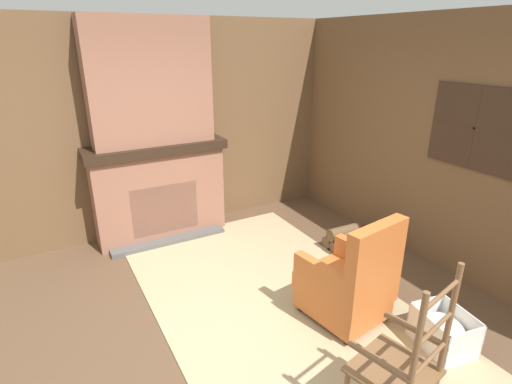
# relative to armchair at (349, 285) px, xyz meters

# --- Properties ---
(ground_plane) EXTENTS (14.00, 14.00, 0.00)m
(ground_plane) POSITION_rel_armchair_xyz_m (-0.22, -0.96, -0.36)
(ground_plane) COLOR brown
(wood_panel_wall_left) EXTENTS (0.06, 5.54, 2.67)m
(wood_panel_wall_left) POSITION_rel_armchair_xyz_m (-2.72, -0.96, 0.97)
(wood_panel_wall_left) COLOR brown
(wood_panel_wall_left) RESTS_ON ground
(wood_panel_wall_back) EXTENTS (5.54, 0.09, 2.67)m
(wood_panel_wall_back) POSITION_rel_armchair_xyz_m (-0.21, 1.54, 0.98)
(wood_panel_wall_back) COLOR brown
(wood_panel_wall_back) RESTS_ON ground
(fireplace_hearth) EXTENTS (0.62, 1.69, 1.22)m
(fireplace_hearth) POSITION_rel_armchair_xyz_m (-2.47, -0.96, 0.24)
(fireplace_hearth) COLOR #93604C
(fireplace_hearth) RESTS_ON ground
(chimney_breast) EXTENTS (0.36, 1.40, 1.42)m
(chimney_breast) POSITION_rel_armchair_xyz_m (-2.48, -0.96, 1.57)
(chimney_breast) COLOR #93604C
(chimney_breast) RESTS_ON fireplace_hearth
(area_rug) EXTENTS (3.55, 2.18, 0.01)m
(area_rug) POSITION_rel_armchair_xyz_m (-0.59, -0.44, -0.36)
(area_rug) COLOR tan
(area_rug) RESTS_ON ground
(armchair) EXTENTS (0.78, 0.72, 1.04)m
(armchair) POSITION_rel_armchair_xyz_m (0.00, 0.00, 0.00)
(armchair) COLOR #C6662D
(armchair) RESTS_ON ground
(rocking_chair) EXTENTS (0.88, 0.62, 1.22)m
(rocking_chair) POSITION_rel_armchair_xyz_m (0.98, -0.45, 0.05)
(rocking_chair) COLOR brown
(rocking_chair) RESTS_ON ground
(firewood_stack) EXTENTS (0.48, 0.43, 0.29)m
(firewood_stack) POSITION_rel_armchair_xyz_m (-0.97, 0.86, -0.23)
(firewood_stack) COLOR brown
(firewood_stack) RESTS_ON ground
(laundry_basket) EXTENTS (0.50, 0.43, 0.33)m
(laundry_basket) POSITION_rel_armchair_xyz_m (0.66, 0.45, -0.20)
(laundry_basket) COLOR white
(laundry_basket) RESTS_ON ground
(oil_lamp_vase) EXTENTS (0.10, 0.10, 0.25)m
(oil_lamp_vase) POSITION_rel_armchair_xyz_m (-2.52, -1.31, 0.95)
(oil_lamp_vase) COLOR silver
(oil_lamp_vase) RESTS_ON fireplace_hearth
(storage_case) EXTENTS (0.18, 0.21, 0.12)m
(storage_case) POSITION_rel_armchair_xyz_m (-2.52, -0.80, 0.92)
(storage_case) COLOR black
(storage_case) RESTS_ON fireplace_hearth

